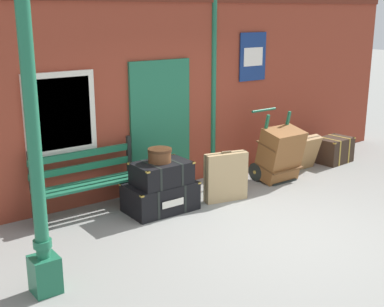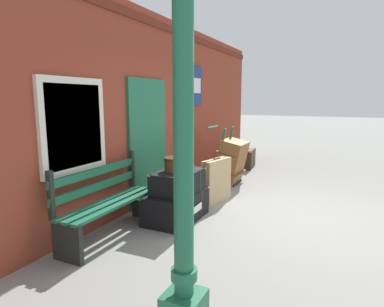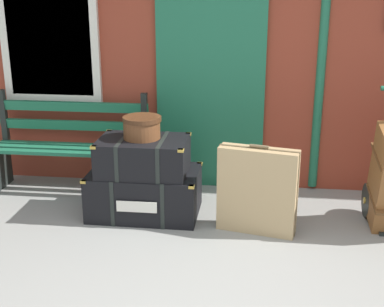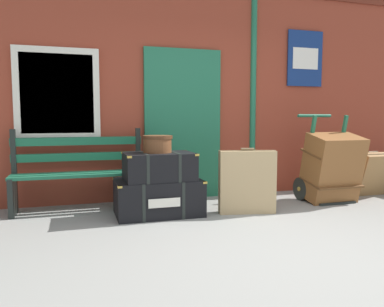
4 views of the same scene
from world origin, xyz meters
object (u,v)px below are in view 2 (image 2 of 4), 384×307
Objects in this scene: large_brown_trunk at (231,161)px; corner_trunk at (244,158)px; platform_bench at (107,203)px; porters_trolley at (223,170)px; suitcase_charcoal at (216,181)px; lamp_post at (184,189)px; steamer_trunk_base at (176,206)px; steamer_trunk_middle at (178,182)px; suitcase_tan at (235,160)px; round_hatbox at (176,163)px.

large_brown_trunk is 1.72m from corner_trunk.
corner_trunk is at bearing -4.61° from platform_bench.
porters_trolley is 1.39m from suitcase_charcoal.
steamer_trunk_base is (2.21, 1.23, -0.96)m from lamp_post.
steamer_trunk_middle is 0.68× the size of porters_trolley.
lamp_post reaches higher than steamer_trunk_base.
porters_trolley is at bearing 90.00° from large_brown_trunk.
platform_bench is at bearing 149.10° from steamer_trunk_base.
suitcase_tan is 0.81m from corner_trunk.
platform_bench is at bearing 174.39° from suitcase_tan.
corner_trunk is (6.27, 1.36, -0.93)m from lamp_post.
large_brown_trunk is 1.20× the size of suitcase_charcoal.
corner_trunk is at bearing 0.98° from porters_trolley.
steamer_trunk_middle reaches higher than suitcase_tan.
lamp_post reaches higher than suitcase_tan.
platform_bench is at bearing 169.53° from large_brown_trunk.
suitcase_tan is (3.26, 0.14, -0.53)m from round_hatbox.
round_hatbox reaches higher than corner_trunk.
steamer_trunk_base is at bearing 29.06° from lamp_post.
suitcase_charcoal reaches higher than suitcase_tan.
large_brown_trunk is at bearing -10.47° from platform_bench.
lamp_post is at bearing -165.85° from large_brown_trunk.
suitcase_charcoal reaches higher than steamer_trunk_middle.
lamp_post is 3.79× the size of steamer_trunk_middle.
platform_bench is 4.97m from corner_trunk.
suitcase_tan is (4.14, -0.41, -0.12)m from platform_bench.
steamer_trunk_base is 1.40× the size of corner_trunk.
porters_trolley is 1.69m from corner_trunk.
steamer_trunk_middle is at bearing 168.73° from suitcase_charcoal.
suitcase_charcoal is 1.21× the size of suitcase_tan.
steamer_trunk_base is 2.38m from porters_trolley.
large_brown_trunk is (3.26, -0.60, 0.03)m from platform_bench.
platform_bench is at bearing 147.38° from steamer_trunk_middle.
porters_trolley is 1.82× the size of suitcase_tan.
platform_bench reaches higher than suitcase_charcoal.
lamp_post is at bearing -126.94° from platform_bench.
large_brown_trunk is (2.38, -0.07, 0.27)m from steamer_trunk_base.
steamer_trunk_base is 0.85× the size of porters_trolley.
large_brown_trunk reaches higher than steamer_trunk_base.
steamer_trunk_middle is 2.40m from porters_trolley.
suitcase_charcoal is at bearing -12.62° from round_hatbox.
steamer_trunk_base is 3.26m from suitcase_tan.
corner_trunk is (4.95, -0.40, -0.20)m from platform_bench.
platform_bench is 1.34× the size of porters_trolley.
platform_bench is 4.62× the size of round_hatbox.
round_hatbox is 0.44× the size of suitcase_charcoal.
suitcase_tan reaches higher than corner_trunk.
round_hatbox is 0.36× the size of large_brown_trunk.
round_hatbox is (-0.01, 0.03, 0.27)m from steamer_trunk_middle.
lamp_post reaches higher than large_brown_trunk.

